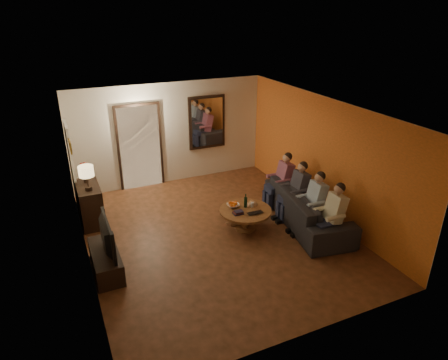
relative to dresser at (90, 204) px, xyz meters
name	(u,v)px	position (x,y,z in m)	size (l,w,h in m)	color
floor	(217,234)	(2.25, -1.58, -0.43)	(5.00, 6.00, 0.01)	#422811
ceiling	(216,110)	(2.25, -1.58, 2.17)	(5.00, 6.00, 0.01)	white
back_wall	(170,134)	(2.25, 1.42, 0.87)	(5.00, 0.02, 2.60)	beige
front_wall	(307,260)	(2.25, -4.58, 0.87)	(5.00, 0.02, 2.60)	beige
left_wall	(80,201)	(-0.25, -1.58, 0.87)	(0.02, 6.00, 2.60)	beige
right_wall	(323,158)	(4.75, -1.58, 0.87)	(0.02, 6.00, 2.60)	beige
orange_accent	(322,158)	(4.74, -1.58, 0.87)	(0.01, 6.00, 2.60)	#BA611F
kitchen_doorway	(140,148)	(1.45, 1.40, 0.62)	(1.00, 0.06, 2.10)	#FFE0A5
door_trim	(140,148)	(1.45, 1.39, 0.62)	(1.12, 0.04, 2.22)	black
fridge_glimpse	(150,152)	(1.70, 1.41, 0.47)	(0.45, 0.03, 1.70)	silver
mirror_frame	(207,122)	(3.25, 1.38, 1.07)	(1.00, 0.05, 1.40)	black
mirror_glass	(207,123)	(3.25, 1.35, 1.07)	(0.86, 0.02, 1.26)	white
white_door	(73,168)	(-0.21, 0.72, 0.59)	(0.06, 0.85, 2.04)	white
framed_art	(70,146)	(-0.22, -0.28, 1.42)	(0.03, 0.28, 0.24)	#B28C33
art_canvas	(71,146)	(-0.21, -0.28, 1.42)	(0.01, 0.22, 0.18)	brown
dresser	(90,204)	(0.00, 0.00, 0.00)	(0.45, 0.96, 0.86)	black
table_lamp	(87,178)	(0.00, -0.22, 0.70)	(0.30, 0.30, 0.54)	beige
flower_vase	(85,173)	(0.00, 0.22, 0.65)	(0.14, 0.14, 0.44)	red
tv_stand	(106,261)	(0.00, -1.88, -0.23)	(0.45, 1.20, 0.40)	black
tv	(102,236)	(0.00, -1.88, 0.27)	(0.14, 1.05, 0.60)	black
sofa	(308,207)	(4.22, -1.91, -0.05)	(1.01, 2.57, 0.75)	black
person_a	(332,218)	(4.12, -2.81, 0.17)	(0.60, 0.40, 1.20)	tan
person_b	(313,204)	(4.12, -2.21, 0.17)	(0.60, 0.40, 1.20)	tan
person_c	(296,193)	(4.12, -1.61, 0.17)	(0.60, 0.40, 1.20)	tan
person_d	(282,182)	(4.12, -1.01, 0.17)	(0.60, 0.40, 1.20)	tan
dog	(242,212)	(2.92, -1.40, -0.15)	(0.56, 0.24, 0.56)	#9E7349
coffee_table	(245,219)	(2.89, -1.60, -0.20)	(1.08, 1.08, 0.45)	brown
bowl	(233,205)	(2.71, -1.38, 0.05)	(0.26, 0.26, 0.06)	white
oranges	(233,202)	(2.71, -1.38, 0.12)	(0.20, 0.20, 0.08)	orange
wine_bottle	(246,200)	(2.94, -1.50, 0.18)	(0.07, 0.07, 0.31)	black
wine_glass	(252,205)	(3.07, -1.55, 0.07)	(0.06, 0.06, 0.10)	silver
book_stack	(238,212)	(2.67, -1.70, 0.06)	(0.20, 0.15, 0.07)	black
laptop	(256,214)	(2.99, -1.88, 0.03)	(0.33, 0.21, 0.03)	black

